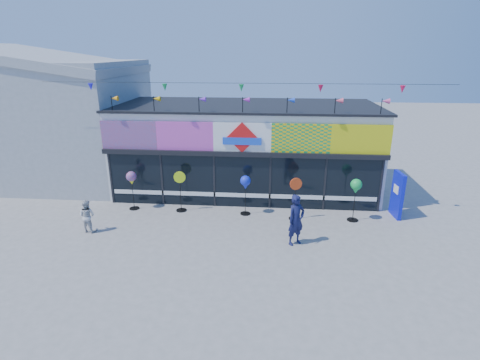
# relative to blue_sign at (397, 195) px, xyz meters

# --- Properties ---
(ground) EXTENTS (80.00, 80.00, 0.00)m
(ground) POSITION_rel_blue_sign_xyz_m (-6.36, -2.96, -0.95)
(ground) COLOR gray
(ground) RESTS_ON ground
(kite_shop) EXTENTS (16.00, 5.70, 5.31)m
(kite_shop) POSITION_rel_blue_sign_xyz_m (-6.36, 2.98, 1.10)
(kite_shop) COLOR silver
(kite_shop) RESTS_ON ground
(neighbour_building) EXTENTS (8.18, 7.20, 6.87)m
(neighbour_building) POSITION_rel_blue_sign_xyz_m (-16.36, 4.04, 2.26)
(neighbour_building) COLOR #A7AAAD
(neighbour_building) RESTS_ON ground
(blue_sign) EXTENTS (0.23, 0.95, 1.88)m
(blue_sign) POSITION_rel_blue_sign_xyz_m (0.00, 0.00, 0.00)
(blue_sign) COLOR #0D16CA
(blue_sign) RESTS_ON ground
(spinner_0) EXTENTS (0.43, 0.43, 1.69)m
(spinner_0) POSITION_rel_blue_sign_xyz_m (-10.99, -0.17, 0.40)
(spinner_0) COLOR black
(spinner_0) RESTS_ON ground
(spinner_1) EXTENTS (0.49, 0.45, 1.75)m
(spinner_1) POSITION_rel_blue_sign_xyz_m (-8.92, -0.20, -0.02)
(spinner_1) COLOR black
(spinner_1) RESTS_ON ground
(spinner_2) EXTENTS (0.43, 0.43, 1.69)m
(spinner_2) POSITION_rel_blue_sign_xyz_m (-6.16, -0.31, 0.40)
(spinner_2) COLOR black
(spinner_2) RESTS_ON ground
(spinner_3) EXTENTS (0.49, 0.45, 1.76)m
(spinner_3) POSITION_rel_blue_sign_xyz_m (-4.15, -0.63, -0.02)
(spinner_3) COLOR black
(spinner_3) RESTS_ON ground
(spinner_4) EXTENTS (0.45, 0.45, 1.76)m
(spinner_4) POSITION_rel_blue_sign_xyz_m (-1.81, -0.57, 0.46)
(spinner_4) COLOR black
(spinner_4) RESTS_ON ground
(adult_man) EXTENTS (0.80, 0.75, 1.83)m
(adult_man) POSITION_rel_blue_sign_xyz_m (-4.23, -2.70, -0.03)
(adult_man) COLOR #151842
(adult_man) RESTS_ON ground
(child) EXTENTS (0.67, 0.46, 1.27)m
(child) POSITION_rel_blue_sign_xyz_m (-11.95, -2.40, -0.31)
(child) COLOR silver
(child) RESTS_ON ground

